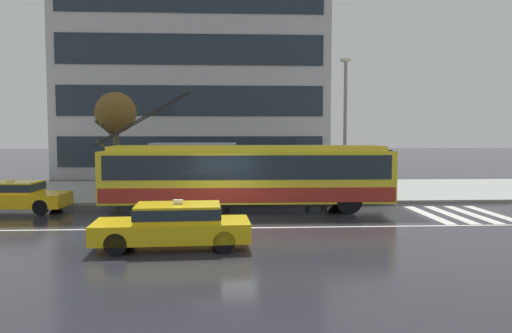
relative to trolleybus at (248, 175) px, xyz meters
name	(u,v)px	position (x,y,z in m)	size (l,w,h in m)	color
ground_plane	(223,222)	(-1.04, -2.69, -1.52)	(160.00, 160.00, 0.00)	#24252A
sidewalk_slab	(225,190)	(-1.04, 6.60, -1.45)	(80.00, 10.00, 0.14)	gray
crosswalk_stripe_edge_near	(428,215)	(7.18, -1.54, -1.52)	(0.44, 4.40, 0.01)	beige
crosswalk_stripe_inner_a	(450,214)	(8.08, -1.54, -1.52)	(0.44, 4.40, 0.01)	beige
crosswalk_stripe_center	(472,214)	(8.98, -1.54, -1.52)	(0.44, 4.40, 0.01)	beige
crosswalk_stripe_inner_b	(493,214)	(9.88, -1.54, -1.52)	(0.44, 4.40, 0.01)	beige
lane_centre_line	(223,228)	(-1.04, -3.89, -1.52)	(72.00, 0.14, 0.01)	silver
trolleybus	(248,175)	(0.00, 0.00, 0.00)	(12.44, 2.69, 5.00)	yellow
taxi_queued_behind_bus	(13,195)	(-9.77, 0.14, -0.82)	(4.31, 1.99, 1.39)	yellow
taxi_oncoming_near	(174,224)	(-2.39, -6.73, -0.82)	(4.50, 1.92, 1.39)	yellow
bus_shelter	(194,157)	(-2.48, 3.27, 0.61)	(4.06, 1.75, 2.65)	gray
pedestrian_at_shelter	(324,179)	(3.69, 2.29, -0.40)	(0.44, 0.44, 1.66)	#51574F
pedestrian_approaching_curb	(306,164)	(2.99, 3.15, 0.22)	(1.24, 1.24, 2.02)	navy
pedestrian_walking_past	(227,178)	(-0.90, 2.57, -0.40)	(0.51, 0.51, 1.67)	navy
pedestrian_waiting_by_pole	(159,164)	(-4.33, 4.46, 0.18)	(1.28, 1.28, 1.99)	#21232B
street_lamp	(345,116)	(4.74, 2.59, 2.58)	(0.60, 0.32, 6.69)	gray
street_tree_bare	(116,115)	(-6.33, 3.92, 2.65)	(2.21, 2.01, 5.13)	#4C4834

